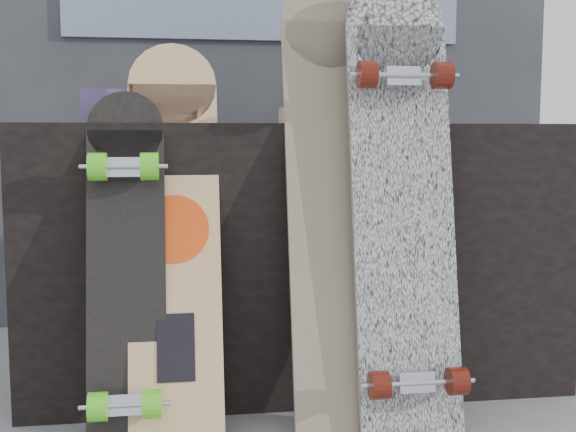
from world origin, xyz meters
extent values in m
cube|color=black|center=(0.00, 0.50, 0.40)|extent=(1.60, 0.60, 0.80)
cube|color=#35343A|center=(0.00, 1.35, 1.10)|extent=(2.40, 0.20, 2.20)
cube|color=navy|center=(0.00, 1.24, 1.30)|extent=(1.60, 0.02, 0.30)
cube|color=#3F3E7F|center=(-0.54, 0.48, 0.85)|extent=(0.18, 0.12, 0.10)
cube|color=#3F3E7F|center=(0.37, 0.54, 0.86)|extent=(0.14, 0.14, 0.12)
cube|color=#D1B78C|center=(0.10, 0.70, 0.83)|extent=(0.22, 0.10, 0.06)
cube|color=beige|center=(-0.37, 0.14, 0.45)|extent=(0.24, 0.30, 0.91)
cylinder|color=beige|center=(-0.37, 0.28, 0.90)|extent=(0.24, 0.09, 0.23)
cylinder|color=#FF4B10|center=(-0.37, 0.16, 0.53)|extent=(0.18, 0.06, 0.17)
cube|color=black|center=(-0.37, 0.06, 0.24)|extent=(0.09, 0.05, 0.16)
cube|color=beige|center=(0.06, 0.13, 0.54)|extent=(0.27, 0.28, 1.08)
cylinder|color=beige|center=(0.06, 0.26, 1.08)|extent=(0.27, 0.08, 0.26)
cube|color=white|center=(0.22, 0.07, 0.53)|extent=(0.27, 0.23, 1.06)
cylinder|color=white|center=(0.22, 0.18, 1.06)|extent=(0.27, 0.07, 0.27)
cube|color=silver|center=(0.22, -0.05, 0.16)|extent=(0.09, 0.04, 0.05)
cylinder|color=#51140B|center=(0.12, -0.07, 0.16)|extent=(0.04, 0.07, 0.07)
cylinder|color=#51140B|center=(0.32, -0.07, 0.16)|extent=(0.05, 0.07, 0.07)
cube|color=silver|center=(0.22, 0.11, 0.92)|extent=(0.09, 0.04, 0.05)
cylinder|color=#51140B|center=(0.12, 0.09, 0.92)|extent=(0.04, 0.07, 0.07)
cylinder|color=#51140B|center=(0.32, 0.09, 0.92)|extent=(0.05, 0.07, 0.07)
cube|color=black|center=(-0.49, 0.11, 0.39)|extent=(0.20, 0.21, 0.79)
cylinder|color=black|center=(-0.49, 0.21, 0.79)|extent=(0.20, 0.06, 0.19)
cube|color=silver|center=(-0.49, 0.00, 0.12)|extent=(0.09, 0.04, 0.06)
cylinder|color=#57DF1F|center=(-0.55, -0.02, 0.12)|extent=(0.04, 0.07, 0.07)
cylinder|color=#57DF1F|center=(-0.42, -0.02, 0.12)|extent=(0.05, 0.07, 0.07)
cube|color=silver|center=(-0.49, 0.14, 0.69)|extent=(0.09, 0.04, 0.06)
cylinder|color=#57DF1F|center=(-0.55, 0.12, 0.69)|extent=(0.04, 0.07, 0.07)
cylinder|color=#57DF1F|center=(-0.42, 0.12, 0.69)|extent=(0.05, 0.07, 0.07)
camera|label=1|loc=(-0.34, -1.72, 0.77)|focal=45.00mm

